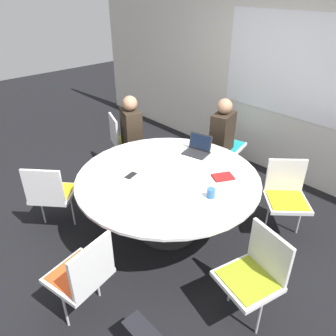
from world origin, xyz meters
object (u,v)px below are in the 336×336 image
chair_2 (51,192)px  chair_0 (224,140)px  chair_4 (255,272)px  person_0 (223,135)px  chair_3 (83,273)px  cell_phone (131,175)px  laptop (198,148)px  chair_5 (286,193)px  chair_1 (123,138)px  person_1 (133,131)px  spiral_notebook (223,177)px  coffee_cup (211,193)px

chair_2 → chair_0: bearing=37.2°
chair_4 → person_0: bearing=-30.9°
chair_3 → cell_phone: (-0.62, 0.96, 0.23)m
chair_2 → laptop: size_ratio=2.52×
chair_5 → cell_phone: (-1.13, -1.24, 0.23)m
chair_1 → chair_3: same height
person_1 → spiral_notebook: 1.67m
coffee_cup → cell_phone: (-0.83, -0.32, -0.04)m
person_1 → chair_0: bearing=72.9°
chair_2 → cell_phone: 0.93m
laptop → coffee_cup: laptop is taller
chair_1 → person_1: (0.25, -0.01, 0.20)m
laptop → person_1: bearing=173.1°
chair_3 → laptop: bearing=2.5°
chair_2 → chair_4: 2.28m
laptop → spiral_notebook: size_ratio=1.31×
chair_2 → chair_3: (1.26, -0.33, 0.00)m
spiral_notebook → coffee_cup: bearing=-68.2°
person_1 → chair_5: bearing=33.2°
chair_0 → cell_phone: chair_0 is taller
chair_5 → cell_phone: bearing=2.4°
chair_5 → person_0: person_0 is taller
chair_1 → laptop: bearing=26.3°
chair_1 → chair_4: bearing=6.0°
spiral_notebook → person_1: bearing=176.9°
person_0 → laptop: person_0 is taller
chair_3 → spiral_notebook: bearing=-14.8°
chair_5 → person_0: 1.24m
chair_1 → spiral_notebook: size_ratio=3.31×
cell_phone → chair_2: bearing=-134.9°
chair_5 → chair_3: bearing=31.8°
chair_4 → coffee_cup: (-0.71, 0.27, 0.27)m
chair_2 → chair_3: 1.30m
laptop → cell_phone: bearing=-111.3°
chair_3 → spiral_notebook: size_ratio=3.31×
chair_1 → person_1: size_ratio=0.71×
chair_5 → laptop: size_ratio=2.52×
chair_0 → chair_3: 2.88m
chair_1 → chair_3: 2.54m
chair_1 → person_1: person_1 is taller
cell_phone → chair_0: bearing=95.7°
chair_0 → chair_2: size_ratio=1.00×
chair_0 → person_0: 0.32m
chair_4 → spiral_notebook: (-0.86, 0.63, 0.23)m
chair_3 → coffee_cup: 1.32m
spiral_notebook → chair_1: bearing=177.1°
person_1 → chair_3: bearing=-26.5°
chair_5 → cell_phone: 1.69m
chair_5 → coffee_cup: bearing=26.4°
chair_1 → cell_phone: chair_1 is taller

